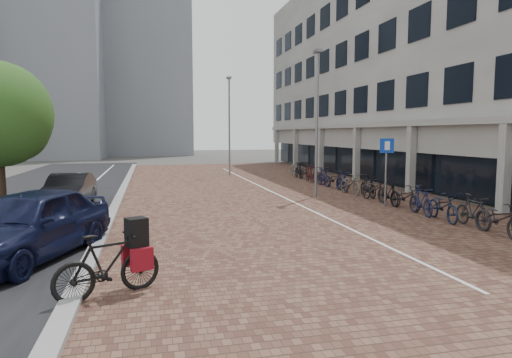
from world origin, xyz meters
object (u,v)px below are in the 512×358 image
object	(u,v)px
car_dark	(69,190)
parking_sign	(386,160)
hero_bike	(108,264)
car_navy	(29,224)

from	to	relation	value
car_dark	parking_sign	distance (m)	12.69
hero_bike	parking_sign	size ratio (longest dim) A/B	0.74
car_navy	hero_bike	distance (m)	3.60
car_navy	car_dark	world-z (taller)	car_navy
car_dark	hero_bike	distance (m)	11.04
car_navy	parking_sign	size ratio (longest dim) A/B	1.79
hero_bike	car_dark	bearing A→B (deg)	-11.50
hero_bike	parking_sign	xyz separation A→B (m)	(9.90, 7.83, 1.26)
car_dark	hero_bike	world-z (taller)	hero_bike
car_navy	car_dark	bearing A→B (deg)	114.56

